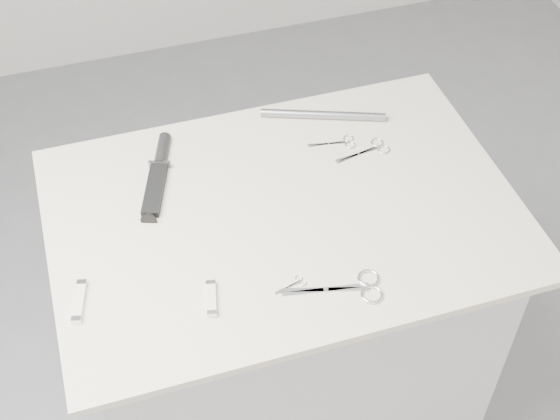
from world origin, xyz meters
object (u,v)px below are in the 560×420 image
object	(u,v)px
plinth	(283,335)
pocket_knife_a	(79,301)
embroidery_scissors_a	(371,149)
sheathed_knife	(158,171)
large_shears	(354,288)
embroidery_scissors_b	(340,143)
tiny_scissors	(294,284)
pocket_knife_b	(211,299)
metal_rail	(323,115)

from	to	relation	value
plinth	pocket_knife_a	distance (m)	0.67
embroidery_scissors_a	pocket_knife_a	size ratio (longest dim) A/B	1.34
sheathed_knife	embroidery_scissors_a	bearing A→B (deg)	-79.07
large_shears	pocket_knife_a	distance (m)	0.53
large_shears	plinth	bearing A→B (deg)	118.05
plinth	embroidery_scissors_b	size ratio (longest dim) A/B	8.05
plinth	tiny_scissors	world-z (taller)	tiny_scissors
tiny_scissors	sheathed_knife	size ratio (longest dim) A/B	0.27
large_shears	tiny_scissors	xyz separation A→B (m)	(-0.11, 0.04, -0.00)
pocket_knife_a	pocket_knife_b	size ratio (longest dim) A/B	1.20
embroidery_scissors_b	pocket_knife_a	world-z (taller)	pocket_knife_a
sheathed_knife	pocket_knife_a	bearing A→B (deg)	163.99
embroidery_scissors_a	pocket_knife_b	world-z (taller)	pocket_knife_b
embroidery_scissors_b	pocket_knife_a	size ratio (longest dim) A/B	1.11
large_shears	pocket_knife_a	bearing A→B (deg)	179.05
tiny_scissors	embroidery_scissors_a	bearing A→B (deg)	32.03
embroidery_scissors_b	metal_rail	world-z (taller)	metal_rail
pocket_knife_b	large_shears	bearing A→B (deg)	-89.42
embroidery_scissors_a	metal_rail	size ratio (longest dim) A/B	0.45
metal_rail	pocket_knife_a	bearing A→B (deg)	-148.88
embroidery_scissors_b	metal_rail	bearing A→B (deg)	103.39
embroidery_scissors_b	tiny_scissors	world-z (taller)	same
embroidery_scissors_b	metal_rail	xyz separation A→B (m)	(-0.01, 0.10, 0.01)
plinth	tiny_scissors	xyz separation A→B (m)	(-0.04, -0.20, 0.47)
pocket_knife_b	tiny_scissors	bearing A→B (deg)	-82.01
large_shears	sheathed_knife	distance (m)	0.53
sheathed_knife	large_shears	bearing A→B (deg)	-126.15
tiny_scissors	pocket_knife_a	size ratio (longest dim) A/B	0.67
pocket_knife_a	pocket_knife_b	world-z (taller)	pocket_knife_a
plinth	pocket_knife_b	xyz separation A→B (m)	(-0.21, -0.19, 0.48)
plinth	embroidery_scissors_a	bearing A→B (deg)	25.94
large_shears	pocket_knife_a	xyz separation A→B (m)	(-0.52, 0.12, 0.00)
embroidery_scissors_a	pocket_knife_a	world-z (taller)	pocket_knife_a
large_shears	metal_rail	xyz separation A→B (m)	(0.11, 0.51, 0.01)
sheathed_knife	metal_rail	size ratio (longest dim) A/B	0.84
sheathed_knife	pocket_knife_a	distance (m)	0.38
large_shears	sheathed_knife	xyz separation A→B (m)	(-0.30, 0.43, 0.01)
embroidery_scissors_a	sheathed_knife	xyz separation A→B (m)	(-0.48, 0.07, 0.01)
embroidery_scissors_a	sheathed_knife	size ratio (longest dim) A/B	0.54
pocket_knife_a	metal_rail	world-z (taller)	metal_rail
plinth	pocket_knife_a	bearing A→B (deg)	-165.27
plinth	sheathed_knife	size ratio (longest dim) A/B	3.58
pocket_knife_b	metal_rail	world-z (taller)	metal_rail
large_shears	embroidery_scissors_a	xyz separation A→B (m)	(0.18, 0.36, -0.00)
tiny_scissors	sheathed_knife	xyz separation A→B (m)	(-0.19, 0.39, 0.01)
metal_rail	tiny_scissors	bearing A→B (deg)	-115.86
large_shears	pocket_knife_b	xyz separation A→B (m)	(-0.27, 0.06, 0.00)
pocket_knife_a	sheathed_knife	bearing A→B (deg)	-20.81
plinth	large_shears	bearing A→B (deg)	-74.54
sheathed_knife	metal_rail	world-z (taller)	sheathed_knife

